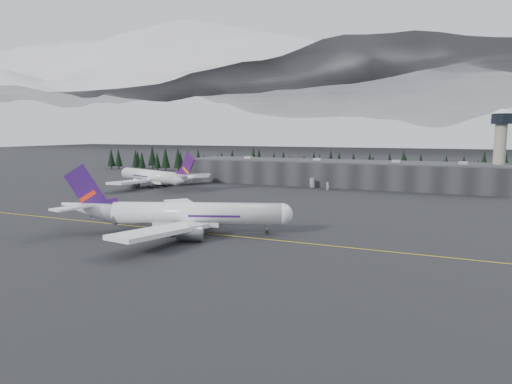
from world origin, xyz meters
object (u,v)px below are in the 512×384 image
at_px(control_tower, 500,141).
at_px(gse_vehicle_b, 328,189).
at_px(jet_parked, 157,177).
at_px(gse_vehicle_a, 312,187).
at_px(terminal, 336,173).
at_px(jet_main, 177,214).

distance_m(control_tower, gse_vehicle_b, 81.10).
relative_size(jet_parked, gse_vehicle_a, 11.67).
height_order(control_tower, gse_vehicle_b, control_tower).
bearing_deg(jet_parked, gse_vehicle_b, -144.12).
bearing_deg(gse_vehicle_a, control_tower, 20.23).
xyz_separation_m(terminal, jet_parked, (-79.60, -45.76, -1.06)).
bearing_deg(gse_vehicle_b, jet_parked, -109.76).
bearing_deg(jet_main, gse_vehicle_a, 67.03).
bearing_deg(jet_parked, control_tower, -141.86).
bearing_deg(gse_vehicle_b, terminal, 149.44).
xyz_separation_m(jet_main, jet_parked, (-66.70, 83.86, -0.10)).
distance_m(jet_main, gse_vehicle_a, 111.67).
xyz_separation_m(terminal, gse_vehicle_b, (1.83, -23.57, -5.63)).
height_order(terminal, gse_vehicle_a, terminal).
height_order(jet_parked, gse_vehicle_b, jet_parked).
bearing_deg(gse_vehicle_a, terminal, 73.60).
bearing_deg(jet_main, gse_vehicle_b, 61.94).
bearing_deg(jet_main, control_tower, 36.31).
bearing_deg(terminal, jet_main, -95.68).
distance_m(terminal, gse_vehicle_b, 24.30).
height_order(terminal, control_tower, control_tower).
relative_size(terminal, jet_main, 2.57).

